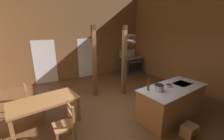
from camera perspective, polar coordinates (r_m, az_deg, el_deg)
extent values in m
cube|color=brown|center=(4.94, 1.62, -15.86)|extent=(8.13, 8.35, 0.10)
cube|color=brown|center=(7.74, -13.51, 12.74)|extent=(8.13, 0.14, 4.33)
cube|color=brown|center=(6.93, 29.80, 10.73)|extent=(0.14, 8.35, 4.33)
cube|color=white|center=(7.53, -24.87, 2.82)|extent=(1.00, 0.01, 2.05)
cube|color=white|center=(7.93, -10.27, 4.69)|extent=(0.84, 0.01, 2.05)
cube|color=olive|center=(4.77, 22.38, -11.46)|extent=(2.18, 1.10, 0.91)
cube|color=#B7BABF|center=(4.59, 23.00, -6.27)|extent=(2.24, 1.17, 0.02)
cube|color=black|center=(4.97, 25.93, -4.80)|extent=(0.56, 0.45, 0.00)
cube|color=black|center=(5.17, 17.79, -13.89)|extent=(1.99, 0.24, 0.10)
cube|color=#2F2F2F|center=(8.68, 7.46, 1.92)|extent=(1.15, 0.83, 0.90)
cube|color=black|center=(8.41, 9.15, 1.17)|extent=(0.93, 0.07, 0.52)
cylinder|color=#B7BABF|center=(8.33, 9.36, 2.99)|extent=(0.82, 0.08, 0.02)
cube|color=#B7BABF|center=(8.58, 7.57, 4.93)|extent=(1.19, 0.88, 0.03)
cube|color=#B7BABF|center=(8.81, 6.08, 6.63)|extent=(1.14, 0.12, 0.40)
cylinder|color=black|center=(8.63, 9.49, 5.04)|extent=(0.21, 0.21, 0.01)
cylinder|color=black|center=(8.30, 6.97, 4.71)|extent=(0.21, 0.21, 0.01)
cylinder|color=black|center=(8.85, 8.15, 5.38)|extent=(0.21, 0.21, 0.01)
cylinder|color=black|center=(8.53, 5.64, 5.06)|extent=(0.21, 0.21, 0.01)
cylinder|color=black|center=(8.53, 10.99, 4.05)|extent=(0.05, 0.03, 0.04)
cylinder|color=black|center=(8.38, 9.91, 3.89)|extent=(0.05, 0.03, 0.04)
cylinder|color=black|center=(8.23, 8.79, 3.73)|extent=(0.05, 0.03, 0.04)
cylinder|color=black|center=(8.09, 7.63, 3.55)|extent=(0.05, 0.03, 0.04)
cube|color=brown|center=(5.59, 4.78, 3.37)|extent=(0.14, 0.14, 2.68)
cube|color=brown|center=(5.57, 6.76, 13.40)|extent=(0.54, 0.08, 0.06)
cylinder|color=#B7BABF|center=(5.56, 6.55, 12.62)|extent=(0.01, 0.01, 0.15)
cylinder|color=#B7BABF|center=(5.57, 6.52, 11.63)|extent=(0.17, 0.17, 0.04)
cylinder|color=#B7BABF|center=(5.57, 6.49, 10.81)|extent=(0.02, 0.02, 0.14)
cylinder|color=#B7BABF|center=(5.63, 7.52, 12.52)|extent=(0.01, 0.01, 0.17)
cylinder|color=#B7BABF|center=(5.64, 7.48, 11.43)|extent=(0.24, 0.24, 0.04)
cylinder|color=#B7BABF|center=(5.64, 7.45, 10.62)|extent=(0.02, 0.02, 0.14)
cylinder|color=#B7BABF|center=(5.70, 8.46, 12.28)|extent=(0.01, 0.01, 0.22)
cylinder|color=#B7BABF|center=(5.71, 8.41, 10.96)|extent=(0.19, 0.19, 0.04)
cylinder|color=#B7BABF|center=(5.72, 8.38, 10.16)|extent=(0.02, 0.02, 0.14)
cube|color=brown|center=(5.44, -6.97, 2.97)|extent=(0.14, 0.14, 2.68)
cube|color=#9E7044|center=(4.22, 28.40, -18.90)|extent=(0.38, 0.30, 0.04)
cube|color=#9E7044|center=(4.18, 26.95, -21.52)|extent=(0.06, 0.28, 0.26)
cube|color=#9E7044|center=(4.42, 29.20, -19.64)|extent=(0.06, 0.28, 0.26)
cube|color=#9E7044|center=(4.30, 28.12, -20.52)|extent=(0.34, 0.30, 0.03)
cube|color=olive|center=(4.33, -25.27, -11.01)|extent=(1.81, 1.14, 0.06)
cube|color=olive|center=(4.79, -35.34, -14.90)|extent=(0.09, 0.09, 0.68)
cube|color=olive|center=(5.01, -16.89, -11.05)|extent=(0.09, 0.09, 0.68)
cube|color=olive|center=(4.11, -34.63, -19.94)|extent=(0.09, 0.09, 0.68)
cube|color=olive|center=(4.37, -13.00, -15.01)|extent=(0.09, 0.09, 0.68)
cube|color=#9E7044|center=(3.71, -18.55, -20.09)|extent=(0.46, 0.46, 0.04)
cube|color=#9E7044|center=(3.97, -21.81, -21.78)|extent=(0.05, 0.05, 0.41)
cube|color=#9E7044|center=(3.57, -14.68, -20.48)|extent=(0.05, 0.05, 0.95)
cube|color=#9E7044|center=(3.87, -16.48, -17.40)|extent=(0.05, 0.05, 0.95)
cube|color=#9E7044|center=(3.52, -16.09, -14.00)|extent=(0.05, 0.38, 0.07)
cube|color=#9E7044|center=(3.62, -15.84, -16.60)|extent=(0.05, 0.38, 0.07)
cube|color=#9E7044|center=(5.23, -28.26, -10.09)|extent=(0.48, 0.48, 0.04)
cube|color=#9E7044|center=(5.51, -26.23, -11.07)|extent=(0.05, 0.05, 0.41)
cube|color=#9E7044|center=(5.17, -25.51, -12.79)|extent=(0.05, 0.05, 0.41)
cube|color=#9E7044|center=(5.37, -30.61, -9.20)|extent=(0.05, 0.05, 0.95)
cube|color=#9E7044|center=(5.03, -30.20, -10.85)|extent=(0.05, 0.05, 0.95)
cube|color=#9E7044|center=(5.06, -31.00, -6.26)|extent=(0.07, 0.38, 0.07)
cube|color=#9E7044|center=(5.13, -30.69, -8.23)|extent=(0.07, 0.38, 0.07)
cylinder|color=#B7BABF|center=(4.16, 18.04, -6.69)|extent=(0.25, 0.25, 0.16)
cylinder|color=black|center=(4.13, 18.14, -5.60)|extent=(0.26, 0.26, 0.01)
cylinder|color=#B7BABF|center=(4.05, 16.75, -6.59)|extent=(0.05, 0.02, 0.02)
cylinder|color=#B7BABF|center=(4.24, 19.37, -5.77)|extent=(0.05, 0.02, 0.02)
cylinder|color=#B2A893|center=(4.54, 21.48, -5.74)|extent=(0.18, 0.18, 0.06)
cylinder|color=black|center=(4.53, 21.52, -5.36)|extent=(0.15, 0.15, 0.00)
cylinder|color=#56331E|center=(4.09, 14.14, -6.14)|extent=(0.06, 0.06, 0.24)
cylinder|color=#56331E|center=(4.03, 14.30, -3.98)|extent=(0.02, 0.02, 0.09)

